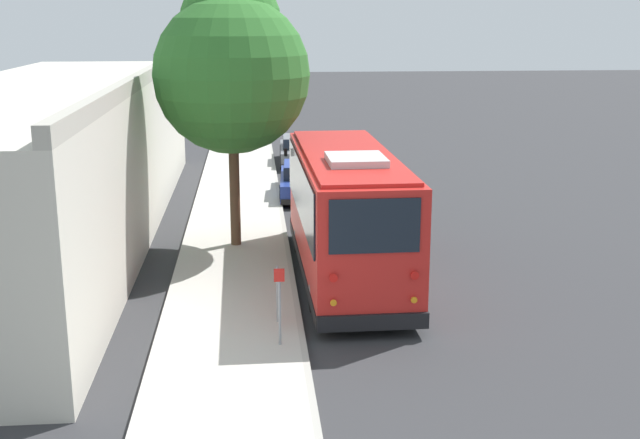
% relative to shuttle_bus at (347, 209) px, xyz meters
% --- Properties ---
extents(ground_plane, '(160.00, 160.00, 0.00)m').
position_rel_shuttle_bus_xyz_m(ground_plane, '(-0.79, -0.56, -1.92)').
color(ground_plane, '#333335').
extents(sidewalk_slab, '(80.00, 3.09, 0.15)m').
position_rel_shuttle_bus_xyz_m(sidewalk_slab, '(-0.79, 3.09, -1.84)').
color(sidewalk_slab, beige).
rests_on(sidewalk_slab, ground).
extents(curb_strip, '(80.00, 0.14, 0.15)m').
position_rel_shuttle_bus_xyz_m(curb_strip, '(-0.79, 1.47, -1.84)').
color(curb_strip, '#AAA69D').
rests_on(curb_strip, ground).
extents(shuttle_bus, '(8.81, 2.80, 3.59)m').
position_rel_shuttle_bus_xyz_m(shuttle_bus, '(0.00, 0.00, 0.00)').
color(shuttle_bus, red).
rests_on(shuttle_bus, ground).
extents(parked_sedan_blue, '(4.48, 1.97, 1.33)m').
position_rel_shuttle_bus_xyz_m(parked_sedan_blue, '(10.04, 0.50, -1.30)').
color(parked_sedan_blue, navy).
rests_on(parked_sedan_blue, ground).
extents(parked_sedan_gray, '(4.53, 1.88, 1.33)m').
position_rel_shuttle_bus_xyz_m(parked_sedan_gray, '(17.11, 0.26, -1.30)').
color(parked_sedan_gray, slate).
rests_on(parked_sedan_gray, ground).
extents(street_tree, '(4.51, 4.51, 7.98)m').
position_rel_shuttle_bus_xyz_m(street_tree, '(3.16, 3.00, 3.58)').
color(street_tree, brown).
rests_on(street_tree, sidewalk_slab).
extents(sign_post_near, '(0.06, 0.22, 1.67)m').
position_rel_shuttle_bus_xyz_m(sign_post_near, '(-4.67, 1.96, -0.91)').
color(sign_post_near, gray).
rests_on(sign_post_near, sidewalk_slab).
extents(sign_post_far, '(0.06, 0.06, 1.31)m').
position_rel_shuttle_bus_xyz_m(sign_post_far, '(-3.38, 1.96, -1.11)').
color(sign_post_far, gray).
rests_on(sign_post_far, sidewalk_slab).
extents(building_backdrop, '(25.14, 6.29, 5.18)m').
position_rel_shuttle_bus_xyz_m(building_backdrop, '(5.12, 8.76, 0.48)').
color(building_backdrop, beige).
rests_on(building_backdrop, ground).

